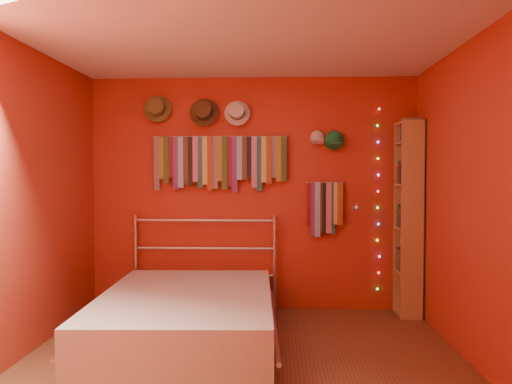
# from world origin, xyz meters

# --- Properties ---
(ground) EXTENTS (3.50, 3.50, 0.00)m
(ground) POSITION_xyz_m (0.00, 0.00, 0.00)
(ground) COLOR brown
(ground) RESTS_ON ground
(back_wall) EXTENTS (3.50, 0.02, 2.50)m
(back_wall) POSITION_xyz_m (0.00, 1.75, 1.25)
(back_wall) COLOR #AB341B
(back_wall) RESTS_ON ground
(right_wall) EXTENTS (0.02, 3.50, 2.50)m
(right_wall) POSITION_xyz_m (1.75, 0.00, 1.25)
(right_wall) COLOR #AB341B
(right_wall) RESTS_ON ground
(left_wall) EXTENTS (0.02, 3.50, 2.50)m
(left_wall) POSITION_xyz_m (-1.75, 0.00, 1.25)
(left_wall) COLOR #AB341B
(left_wall) RESTS_ON ground
(ceiling) EXTENTS (3.50, 3.50, 0.02)m
(ceiling) POSITION_xyz_m (0.00, 0.00, 2.50)
(ceiling) COLOR white
(ceiling) RESTS_ON back_wall
(tie_rack) EXTENTS (1.45, 0.03, 0.60)m
(tie_rack) POSITION_xyz_m (-0.36, 1.68, 1.61)
(tie_rack) COLOR silver
(tie_rack) RESTS_ON back_wall
(small_tie_rack) EXTENTS (0.40, 0.03, 0.58)m
(small_tie_rack) POSITION_xyz_m (0.77, 1.68, 1.12)
(small_tie_rack) COLOR silver
(small_tie_rack) RESTS_ON back_wall
(fedora_olive) EXTENTS (0.30, 0.16, 0.30)m
(fedora_olive) POSITION_xyz_m (-1.02, 1.65, 2.17)
(fedora_olive) COLOR brown
(fedora_olive) RESTS_ON back_wall
(fedora_brown) EXTENTS (0.31, 0.17, 0.30)m
(fedora_brown) POSITION_xyz_m (-0.52, 1.65, 2.13)
(fedora_brown) COLOR #453118
(fedora_brown) RESTS_ON back_wall
(fedora_white) EXTENTS (0.27, 0.15, 0.27)m
(fedora_white) POSITION_xyz_m (-0.16, 1.66, 2.12)
(fedora_white) COLOR beige
(fedora_white) RESTS_ON back_wall
(cap_white) EXTENTS (0.16, 0.21, 0.16)m
(cap_white) POSITION_xyz_m (0.69, 1.70, 1.85)
(cap_white) COLOR beige
(cap_white) RESTS_ON back_wall
(cap_green) EXTENTS (0.19, 0.24, 0.19)m
(cap_green) POSITION_xyz_m (0.87, 1.70, 1.82)
(cap_green) COLOR #1A783A
(cap_green) RESTS_ON back_wall
(fairy_lights) EXTENTS (0.06, 0.02, 1.94)m
(fairy_lights) POSITION_xyz_m (1.34, 1.71, 1.19)
(fairy_lights) COLOR #FF3333
(fairy_lights) RESTS_ON back_wall
(reading_lamp) EXTENTS (0.07, 0.29, 0.08)m
(reading_lamp) POSITION_xyz_m (1.08, 1.53, 1.11)
(reading_lamp) COLOR silver
(reading_lamp) RESTS_ON back_wall
(bookshelf) EXTENTS (0.25, 0.34, 2.00)m
(bookshelf) POSITION_xyz_m (1.66, 1.53, 1.02)
(bookshelf) COLOR #AD884E
(bookshelf) RESTS_ON ground
(bed) EXTENTS (1.61, 2.13, 1.02)m
(bed) POSITION_xyz_m (-0.51, 0.59, 0.24)
(bed) COLOR silver
(bed) RESTS_ON ground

